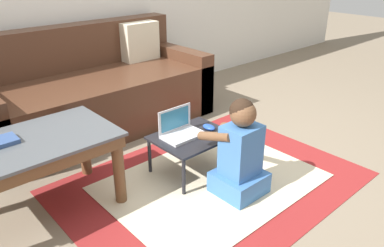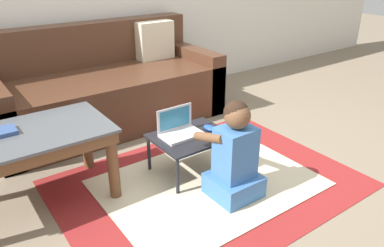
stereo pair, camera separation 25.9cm
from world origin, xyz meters
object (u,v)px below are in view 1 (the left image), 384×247
coffee_table (30,154)px  laptop (181,131)px  laptop_desk (192,139)px  person_seated (240,154)px  couch (94,93)px  computer_mouse (209,127)px

coffee_table → laptop: coffee_table is taller
laptop_desk → laptop: (-0.06, 0.05, 0.06)m
person_seated → couch: bearing=95.6°
laptop → computer_mouse: size_ratio=2.60×
couch → laptop: couch is taller
laptop_desk → computer_mouse: bearing=-2.5°
laptop → couch: bearing=92.4°
couch → laptop_desk: couch is taller
laptop_desk → person_seated: (0.05, -0.39, 0.03)m
coffee_table → computer_mouse: bearing=-12.8°
laptop → computer_mouse: laptop is taller
person_seated → laptop_desk: bearing=97.2°
coffee_table → laptop_desk: (0.99, -0.25, -0.15)m
coffee_table → laptop: size_ratio=3.38×
couch → laptop: 1.12m
couch → laptop_desk: size_ratio=3.84×
couch → person_seated: (0.15, -1.56, -0.02)m
laptop_desk → person_seated: bearing=-82.8°
couch → computer_mouse: 1.20m
couch → coffee_table: couch is taller
couch → coffee_table: (-0.88, -0.92, 0.10)m
computer_mouse → couch: bearing=102.4°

